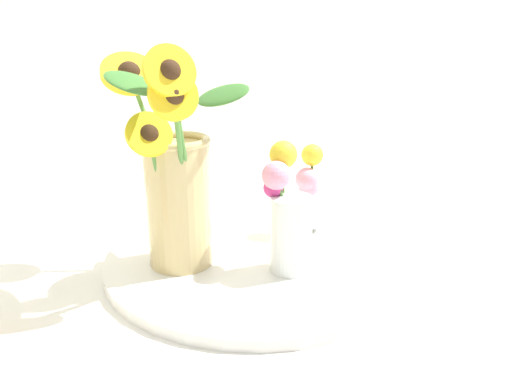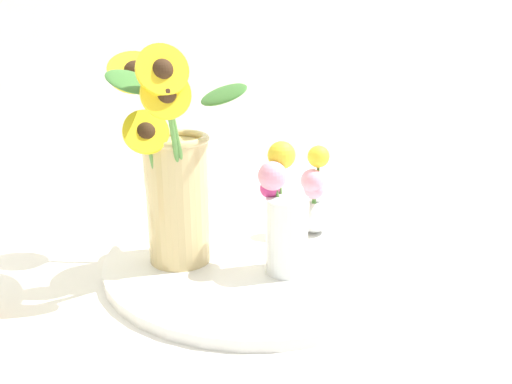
% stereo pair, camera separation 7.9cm
% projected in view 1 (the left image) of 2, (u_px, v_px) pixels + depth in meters
% --- Properties ---
extents(ground_plane, '(6.00, 6.00, 0.00)m').
position_uv_depth(ground_plane, '(287.00, 273.00, 0.80)').
color(ground_plane, silver).
extents(serving_tray, '(0.49, 0.49, 0.02)m').
position_uv_depth(serving_tray, '(256.00, 257.00, 0.83)').
color(serving_tray, white).
rests_on(serving_tray, ground_plane).
extents(mason_jar_sunflowers, '(0.21, 0.23, 0.34)m').
position_uv_depth(mason_jar_sunflowers, '(175.00, 179.00, 0.75)').
color(mason_jar_sunflowers, '#D1B77A').
rests_on(mason_jar_sunflowers, serving_tray).
extents(vase_small_center, '(0.07, 0.09, 0.19)m').
position_uv_depth(vase_small_center, '(287.00, 216.00, 0.75)').
color(vase_small_center, white).
rests_on(vase_small_center, serving_tray).
extents(vase_bulb_right, '(0.07, 0.06, 0.16)m').
position_uv_depth(vase_bulb_right, '(308.00, 197.00, 0.90)').
color(vase_bulb_right, white).
rests_on(vase_bulb_right, serving_tray).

